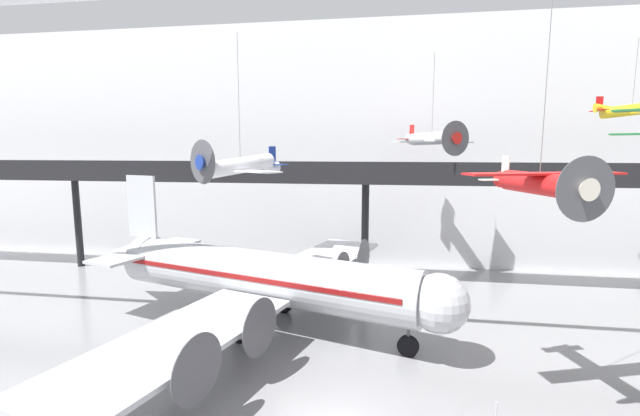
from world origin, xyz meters
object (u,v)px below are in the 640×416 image
object	(u,v)px
airliner_silver_main	(258,277)
suspended_plane_yellow_lowwing	(632,110)
suspended_plane_silver_racer	(432,139)
suspended_plane_red_highwing	(539,182)
suspended_plane_white_twin	(240,166)

from	to	relation	value
airliner_silver_main	suspended_plane_yellow_lowwing	size ratio (longest dim) A/B	4.80
suspended_plane_yellow_lowwing	suspended_plane_silver_racer	distance (m)	15.24
suspended_plane_red_highwing	suspended_plane_silver_racer	distance (m)	19.30
suspended_plane_yellow_lowwing	suspended_plane_red_highwing	xyz separation A→B (m)	(-11.87, -16.56, -4.49)
airliner_silver_main	suspended_plane_yellow_lowwing	xyz separation A→B (m)	(27.54, 9.48, 11.86)
suspended_plane_silver_racer	airliner_silver_main	bearing A→B (deg)	-80.40
airliner_silver_main	suspended_plane_red_highwing	xyz separation A→B (m)	(15.67, -7.07, 7.37)
airliner_silver_main	suspended_plane_silver_racer	world-z (taller)	suspended_plane_silver_racer
airliner_silver_main	suspended_plane_white_twin	world-z (taller)	suspended_plane_white_twin
suspended_plane_yellow_lowwing	airliner_silver_main	bearing A→B (deg)	-160.46
suspended_plane_red_highwing	suspended_plane_silver_racer	xyz separation A→B (m)	(-3.04, 18.91, 2.39)
suspended_plane_red_highwing	suspended_plane_silver_racer	size ratio (longest dim) A/B	1.24
suspended_plane_silver_racer	suspended_plane_red_highwing	bearing A→B (deg)	-24.39
suspended_plane_silver_racer	suspended_plane_white_twin	world-z (taller)	suspended_plane_silver_racer
suspended_plane_red_highwing	suspended_plane_white_twin	world-z (taller)	suspended_plane_white_twin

